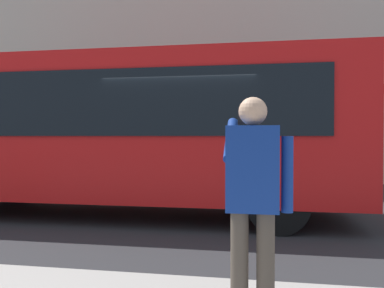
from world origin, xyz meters
TOP-DOWN VIEW (x-y plane):
  - ground_plane at (0.00, 0.00)m, footprint 60.00×60.00m
  - building_facade_far at (-0.02, -6.80)m, footprint 28.00×1.55m
  - red_bus at (1.43, -0.12)m, footprint 9.05×2.54m
  - pedestrian_photographer at (-1.30, 4.30)m, footprint 0.53×0.52m

SIDE VIEW (x-z plane):
  - ground_plane at x=0.00m, z-range 0.00..0.00m
  - pedestrian_photographer at x=-1.30m, z-range 0.29..1.99m
  - red_bus at x=1.43m, z-range 0.14..3.22m
  - building_facade_far at x=-0.02m, z-range -0.01..11.99m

